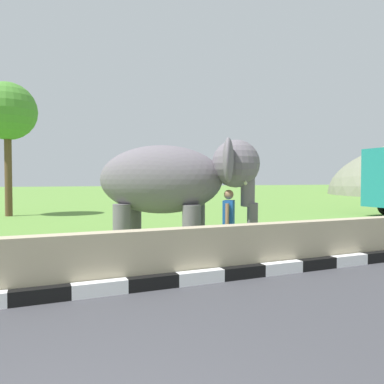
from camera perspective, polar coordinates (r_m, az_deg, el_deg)
striped_curb at (r=6.41m, az=-26.22°, el=-14.42°), size 16.20×0.20×0.24m
barrier_parapet at (r=6.90m, az=-5.93°, el=-9.81°), size 28.00×0.36×1.00m
elephant at (r=9.31m, az=-2.63°, el=1.66°), size 3.95×3.50×2.87m
person_handler at (r=9.11m, az=5.60°, el=-4.25°), size 0.45×0.55×1.66m
tree_distant at (r=22.00m, az=-26.25°, el=10.79°), size 2.96×2.96×6.93m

